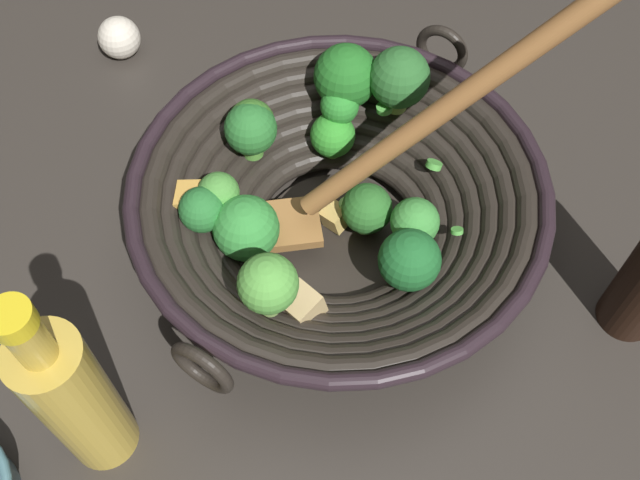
{
  "coord_description": "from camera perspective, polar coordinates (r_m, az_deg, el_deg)",
  "views": [
    {
      "loc": [
        -0.07,
        -0.36,
        0.58
      ],
      "look_at": [
        -0.02,
        -0.02,
        0.03
      ],
      "focal_mm": 41.34,
      "sensor_mm": 36.0,
      "label": 1
    }
  ],
  "objects": [
    {
      "name": "ground_plane",
      "position": [
        0.69,
        1.32,
        0.03
      ],
      "size": [
        4.0,
        4.0,
        0.0
      ],
      "primitive_type": "plane",
      "color": "#332D28"
    },
    {
      "name": "garlic_bulb",
      "position": [
        0.86,
        -15.28,
        14.88
      ],
      "size": [
        0.05,
        0.05,
        0.05
      ],
      "primitive_type": "sphere",
      "color": "silver",
      "rests_on": "ground"
    },
    {
      "name": "cooking_oil_bottle",
      "position": [
        0.55,
        -18.46,
        -11.5
      ],
      "size": [
        0.05,
        0.05,
        0.22
      ],
      "color": "gold",
      "rests_on": "ground"
    },
    {
      "name": "wok",
      "position": [
        0.64,
        1.3,
        3.1
      ],
      "size": [
        0.37,
        0.36,
        0.27
      ],
      "color": "black",
      "rests_on": "ground"
    }
  ]
}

